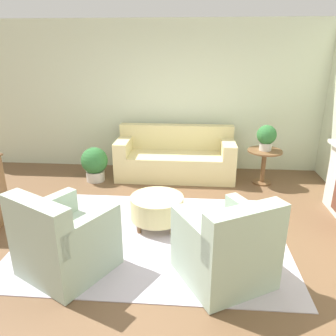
{
  "coord_description": "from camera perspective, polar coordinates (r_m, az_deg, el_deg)",
  "views": [
    {
      "loc": [
        0.48,
        -3.62,
        2.28
      ],
      "look_at": [
        0.15,
        0.55,
        0.75
      ],
      "focal_mm": 35.0,
      "sensor_mm": 36.0,
      "label": 1
    }
  ],
  "objects": [
    {
      "name": "ground_plane",
      "position": [
        4.31,
        -2.63,
        -11.9
      ],
      "size": [
        16.0,
        16.0,
        0.0
      ],
      "primitive_type": "plane",
      "color": "brown"
    },
    {
      "name": "wall_back",
      "position": [
        6.44,
        0.22,
        12.22
      ],
      "size": [
        9.36,
        0.12,
        2.8
      ],
      "color": "beige",
      "rests_on": "ground_plane"
    },
    {
      "name": "rug",
      "position": [
        4.3,
        -2.63,
        -11.85
      ],
      "size": [
        3.33,
        2.36,
        0.01
      ],
      "color": "#BCB2C1",
      "rests_on": "ground_plane"
    },
    {
      "name": "couch",
      "position": [
        6.13,
        1.3,
        1.63
      ],
      "size": [
        2.15,
        0.85,
        0.93
      ],
      "color": "beige",
      "rests_on": "ground_plane"
    },
    {
      "name": "armchair_left",
      "position": [
        3.69,
        -17.78,
        -12.19
      ],
      "size": [
        1.12,
        1.12,
        0.94
      ],
      "color": "#9EB29E",
      "rests_on": "rug"
    },
    {
      "name": "armchair_right",
      "position": [
        3.46,
        10.2,
        -13.8
      ],
      "size": [
        1.12,
        1.12,
        0.94
      ],
      "color": "#9EB29E",
      "rests_on": "rug"
    },
    {
      "name": "ottoman_table",
      "position": [
        4.42,
        -1.93,
        -6.84
      ],
      "size": [
        0.71,
        0.71,
        0.42
      ],
      "color": "beige",
      "rests_on": "rug"
    },
    {
      "name": "side_table",
      "position": [
        6.0,
        16.37,
        1.28
      ],
      "size": [
        0.6,
        0.6,
        0.62
      ],
      "color": "brown",
      "rests_on": "ground_plane"
    },
    {
      "name": "potted_plant_on_side_table",
      "position": [
        5.88,
        16.78,
        5.31
      ],
      "size": [
        0.34,
        0.34,
        0.44
      ],
      "color": "beige",
      "rests_on": "side_table"
    },
    {
      "name": "potted_plant_floor",
      "position": [
        6.05,
        -12.67,
        0.88
      ],
      "size": [
        0.48,
        0.48,
        0.63
      ],
      "color": "beige",
      "rests_on": "ground_plane"
    }
  ]
}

